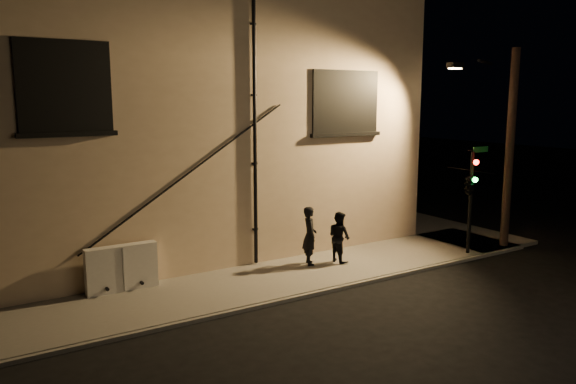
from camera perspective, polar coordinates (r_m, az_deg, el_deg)
ground at (r=16.00m, az=7.67°, el=-9.20°), size 90.00×90.00×0.00m
sidewalk at (r=20.04m, az=2.28°, el=-5.09°), size 21.00×16.00×0.12m
building at (r=21.66m, az=-14.11°, el=7.37°), size 16.20×12.23×8.80m
utility_cabinet at (r=15.41m, az=-16.54°, el=-7.41°), size 1.85×0.31×1.22m
pedestrian_a at (r=17.00m, az=2.22°, el=-4.45°), size 0.63×0.76×1.78m
pedestrian_b at (r=17.36m, az=5.23°, el=-4.55°), size 0.63×0.79×1.57m
traffic_signal at (r=18.67m, az=18.01°, el=0.84°), size 1.20×2.02×3.46m
streetlamp_pole at (r=20.14m, az=21.27°, el=4.60°), size 2.02×1.38×6.74m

